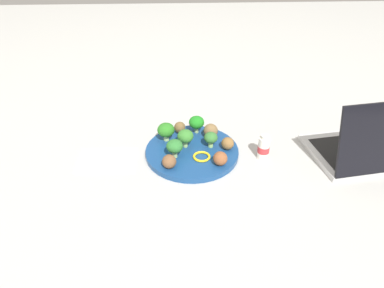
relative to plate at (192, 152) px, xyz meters
name	(u,v)px	position (x,y,z in m)	size (l,w,h in m)	color
ground_plane	(192,154)	(0.00, 0.00, -0.01)	(4.00, 4.00, 0.00)	#B2B2AD
plate	(192,152)	(0.00, 0.00, 0.00)	(0.28, 0.28, 0.02)	navy
broccoli_floret_front_left	(211,138)	(-0.06, -0.01, 0.04)	(0.04, 0.04, 0.05)	#9DCD6E
broccoli_floret_far_rim	(166,130)	(0.08, -0.06, 0.04)	(0.05, 0.05, 0.06)	#A9CC80
broccoli_floret_mid_left	(185,136)	(0.02, -0.02, 0.04)	(0.05, 0.05, 0.06)	#A2CB72
broccoli_floret_near_rim	(197,122)	(-0.02, -0.10, 0.04)	(0.05, 0.05, 0.06)	#A3C279
broccoli_floret_front_right	(175,146)	(0.05, 0.03, 0.04)	(0.05, 0.05, 0.06)	#A3C47D
meatball_near_rim	(220,158)	(-0.08, 0.08, 0.03)	(0.04, 0.04, 0.04)	brown
meatball_far_rim	(211,131)	(-0.06, -0.07, 0.03)	(0.05, 0.05, 0.05)	brown
meatball_back_right	(228,144)	(-0.11, 0.00, 0.03)	(0.04, 0.04, 0.04)	brown
meatball_center	(180,127)	(0.03, -0.10, 0.03)	(0.04, 0.04, 0.04)	brown
meatball_front_left	(169,161)	(0.07, 0.08, 0.03)	(0.04, 0.04, 0.04)	brown
pepper_ring_front_right	(202,157)	(-0.03, 0.04, 0.01)	(0.05, 0.05, 0.01)	yellow
napkin	(107,160)	(0.25, 0.02, -0.01)	(0.17, 0.12, 0.01)	white
fork	(103,162)	(0.26, 0.04, 0.00)	(0.12, 0.03, 0.01)	silver
knife	(105,155)	(0.26, 0.00, 0.00)	(0.15, 0.03, 0.01)	silver
yogurt_bottle	(264,148)	(-0.21, 0.03, 0.03)	(0.03, 0.03, 0.08)	white
laptop	(371,147)	(-0.52, 0.05, 0.03)	(0.35, 0.27, 0.21)	silver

